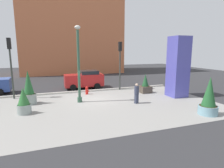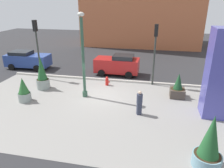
# 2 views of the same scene
# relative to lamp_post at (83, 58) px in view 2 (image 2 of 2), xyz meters

# --- Properties ---
(ground_plane) EXTENTS (60.00, 60.00, 0.00)m
(ground_plane) POSITION_rel_lamp_post_xyz_m (1.11, 4.36, -2.85)
(ground_plane) COLOR #2D2D30
(plaza_pavement) EXTENTS (18.00, 10.00, 0.02)m
(plaza_pavement) POSITION_rel_lamp_post_xyz_m (1.11, -1.64, -2.85)
(plaza_pavement) COLOR gray
(plaza_pavement) RESTS_ON ground_plane
(curb_strip) EXTENTS (18.00, 0.24, 0.16)m
(curb_strip) POSITION_rel_lamp_post_xyz_m (1.11, 3.48, -2.77)
(curb_strip) COLOR #B7B2A8
(curb_strip) RESTS_ON ground_plane
(lamp_post) EXTENTS (0.44, 0.44, 5.85)m
(lamp_post) POSITION_rel_lamp_post_xyz_m (0.00, 0.00, 0.00)
(lamp_post) COLOR #335642
(lamp_post) RESTS_ON ground_plane
(art_pillar_blue) EXTENTS (1.45, 1.45, 5.21)m
(art_pillar_blue) POSITION_rel_lamp_post_xyz_m (8.46, -0.94, -0.24)
(art_pillar_blue) COLOR #4C4CAD
(art_pillar_blue) RESTS_ON ground_plane
(potted_plant_near_left) EXTENTS (1.19, 1.19, 2.44)m
(potted_plant_near_left) POSITION_rel_lamp_post_xyz_m (7.20, -5.60, -1.80)
(potted_plant_near_left) COLOR #7AA8B7
(potted_plant_near_left) RESTS_ON ground_plane
(potted_plant_by_pillar) EXTENTS (1.02, 1.02, 1.80)m
(potted_plant_by_pillar) POSITION_rel_lamp_post_xyz_m (6.54, 1.24, -2.15)
(potted_plant_by_pillar) COLOR #4C4238
(potted_plant_by_pillar) RESTS_ON ground_plane
(potted_plant_near_right) EXTENTS (0.86, 0.86, 1.71)m
(potted_plant_near_right) POSITION_rel_lamp_post_xyz_m (-3.84, -1.55, -2.06)
(potted_plant_near_right) COLOR gray
(potted_plant_near_right) RESTS_ON ground_plane
(potted_plant_curbside) EXTENTS (1.02, 1.02, 2.58)m
(potted_plant_curbside) POSITION_rel_lamp_post_xyz_m (-3.68, 0.76, -1.75)
(potted_plant_curbside) COLOR gray
(potted_plant_curbside) RESTS_ON ground_plane
(fire_hydrant) EXTENTS (0.36, 0.26, 0.75)m
(fire_hydrant) POSITION_rel_lamp_post_xyz_m (1.09, 2.43, -2.48)
(fire_hydrant) COLOR red
(fire_hydrant) RESTS_ON ground_plane
(traffic_light_corner) EXTENTS (0.28, 0.42, 4.86)m
(traffic_light_corner) POSITION_rel_lamp_post_xyz_m (4.73, 3.32, 0.43)
(traffic_light_corner) COLOR #333833
(traffic_light_corner) RESTS_ON ground_plane
(traffic_light_far_side) EXTENTS (0.28, 0.42, 5.03)m
(traffic_light_far_side) POSITION_rel_lamp_post_xyz_m (-5.06, 2.94, 0.50)
(traffic_light_far_side) COLOR #333833
(traffic_light_far_side) RESTS_ON ground_plane
(car_curb_west) EXTENTS (4.07, 2.05, 1.89)m
(car_curb_west) POSITION_rel_lamp_post_xyz_m (1.44, 5.31, -1.89)
(car_curb_west) COLOR red
(car_curb_west) RESTS_ON ground_plane
(car_intersection) EXTENTS (4.42, 2.13, 1.75)m
(car_intersection) POSITION_rel_lamp_post_xyz_m (-7.88, 5.43, -1.95)
(car_intersection) COLOR #2D4793
(car_intersection) RESTS_ON ground_plane
(pedestrian_crossing) EXTENTS (0.47, 0.47, 1.57)m
(pedestrian_crossing) POSITION_rel_lamp_post_xyz_m (4.06, -1.81, -1.98)
(pedestrian_crossing) COLOR #33384C
(pedestrian_crossing) RESTS_ON ground_plane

